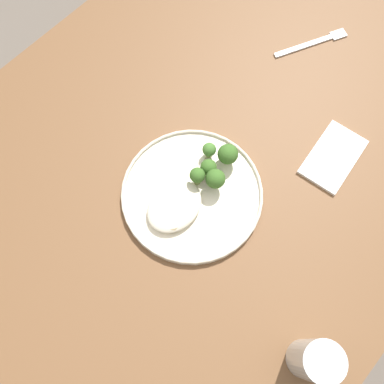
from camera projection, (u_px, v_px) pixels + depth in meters
name	position (u px, v px, depth m)	size (l,w,h in m)	color
ground	(195.00, 243.00, 1.58)	(6.00, 6.00, 0.00)	#665B51
wooden_dining_table	(196.00, 179.00, 0.96)	(1.40, 1.00, 0.74)	brown
dinner_plate	(192.00, 194.00, 0.85)	(0.29, 0.29, 0.02)	beige
noodle_bed	(174.00, 206.00, 0.83)	(0.12, 0.10, 0.02)	beige
seared_scallop_right_edge	(173.00, 224.00, 0.82)	(0.03, 0.03, 0.01)	#DBB77A
seared_scallop_tiny_bay	(173.00, 207.00, 0.83)	(0.03, 0.03, 0.01)	#E5C689
seared_scallop_rear_pale	(184.00, 195.00, 0.84)	(0.03, 0.03, 0.01)	#DBB77A
seared_scallop_large_seared	(166.00, 199.00, 0.83)	(0.04, 0.04, 0.01)	#DBB77A
broccoli_floret_rear_charred	(210.00, 166.00, 0.84)	(0.03, 0.03, 0.05)	#89A356
broccoli_floret_tall_stalk	(228.00, 154.00, 0.84)	(0.04, 0.04, 0.05)	#89A356
broccoli_floret_near_rim	(215.00, 179.00, 0.82)	(0.04, 0.04, 0.06)	#89A356
broccoli_floret_small_sprig	(197.00, 176.00, 0.82)	(0.03, 0.03, 0.05)	#89A356
broccoli_floret_right_tilted	(209.00, 150.00, 0.85)	(0.03, 0.03, 0.04)	#89A356
onion_sliver_curled_piece	(201.00, 180.00, 0.85)	(0.05, 0.01, 0.00)	silver
onion_sliver_long_sliver	(202.00, 165.00, 0.86)	(0.05, 0.01, 0.00)	silver
water_glass	(313.00, 360.00, 0.70)	(0.07, 0.07, 0.13)	silver
dinner_fork	(313.00, 43.00, 0.98)	(0.17, 0.10, 0.00)	silver
folded_napkin	(333.00, 157.00, 0.88)	(0.15, 0.09, 0.01)	white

